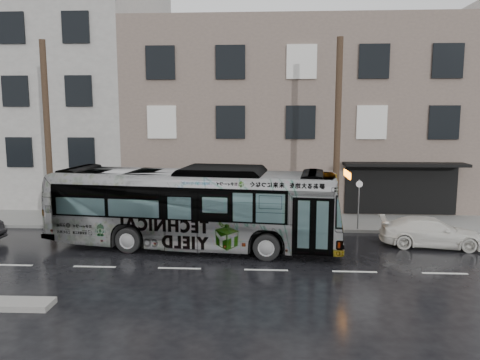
% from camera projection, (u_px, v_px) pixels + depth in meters
% --- Properties ---
extents(ground, '(120.00, 120.00, 0.00)m').
position_uv_depth(ground, '(190.00, 249.00, 19.75)').
color(ground, black).
rests_on(ground, ground).
extents(sidewalk, '(90.00, 3.60, 0.15)m').
position_uv_depth(sidewalk, '(206.00, 221.00, 24.58)').
color(sidewalk, gray).
rests_on(sidewalk, ground).
extents(building_taupe, '(20.00, 12.00, 11.00)m').
position_uv_depth(building_taupe, '(294.00, 116.00, 31.23)').
color(building_taupe, '#7C6C60').
rests_on(building_taupe, ground).
extents(utility_pole_front, '(0.30, 0.30, 9.00)m').
position_uv_depth(utility_pole_front, '(337.00, 135.00, 21.98)').
color(utility_pole_front, '#423121').
rests_on(utility_pole_front, sidewalk).
extents(utility_pole_rear, '(0.30, 0.30, 9.00)m').
position_uv_depth(utility_pole_rear, '(48.00, 135.00, 22.78)').
color(utility_pole_rear, '#423121').
rests_on(utility_pole_rear, sidewalk).
extents(sign_post, '(0.06, 0.06, 2.40)m').
position_uv_depth(sign_post, '(358.00, 205.00, 22.38)').
color(sign_post, slate).
rests_on(sign_post, sidewalk).
extents(bus, '(12.75, 4.43, 3.48)m').
position_uv_depth(bus, '(193.00, 207.00, 19.79)').
color(bus, '#B2B2B2').
rests_on(bus, ground).
extents(white_sedan, '(4.46, 2.26, 1.24)m').
position_uv_depth(white_sedan, '(431.00, 232.00, 20.08)').
color(white_sedan, silver).
rests_on(white_sedan, ground).
extents(slush_pile, '(1.81, 0.82, 0.18)m').
position_uv_depth(slush_pile, '(22.00, 304.00, 13.82)').
color(slush_pile, gray).
rests_on(slush_pile, ground).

